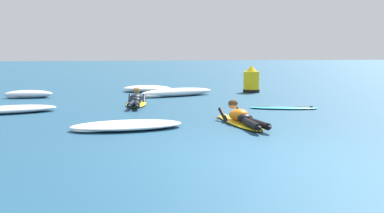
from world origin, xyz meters
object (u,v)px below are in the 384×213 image
object	(u,v)px
surfer_near	(241,118)
drifting_surfboard	(284,108)
channel_marker_buoy	(251,82)
surfer_far	(136,101)

from	to	relation	value
surfer_near	drifting_surfboard	xyz separation A→B (m)	(1.98, 2.32, -0.10)
surfer_near	drifting_surfboard	distance (m)	3.05
drifting_surfboard	channel_marker_buoy	world-z (taller)	channel_marker_buoy
surfer_far	drifting_surfboard	bearing A→B (deg)	-22.56
surfer_near	surfer_far	world-z (taller)	same
drifting_surfboard	surfer_near	bearing A→B (deg)	-130.55
surfer_far	drifting_surfboard	world-z (taller)	surfer_far
surfer_far	channel_marker_buoy	size ratio (longest dim) A/B	2.42
surfer_near	channel_marker_buoy	xyz separation A→B (m)	(2.73, 7.30, 0.29)
surfer_near	surfer_far	xyz separation A→B (m)	(-1.99, 3.97, 0.00)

